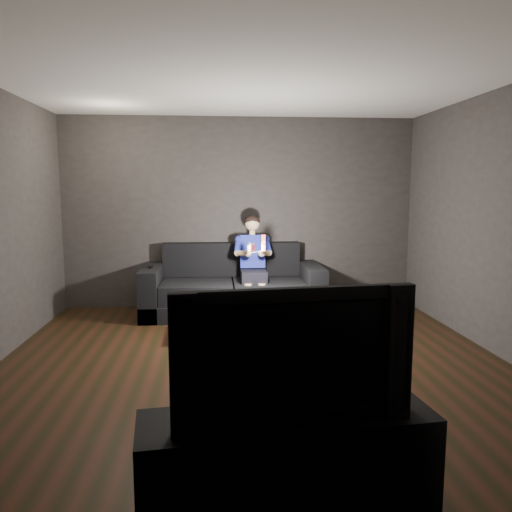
{
  "coord_description": "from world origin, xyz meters",
  "views": [
    {
      "loc": [
        -0.36,
        -4.67,
        1.7
      ],
      "look_at": [
        0.15,
        1.55,
        0.85
      ],
      "focal_mm": 35.0,
      "sensor_mm": 36.0,
      "label": 1
    }
  ],
  "objects": [
    {
      "name": "wii_remote_black",
      "position": [
        -1.22,
        1.93,
        0.67
      ],
      "size": [
        0.04,
        0.15,
        0.03
      ],
      "color": "black",
      "rests_on": "sofa"
    },
    {
      "name": "tv",
      "position": [
        0.0,
        -2.27,
        0.89
      ],
      "size": [
        1.2,
        0.29,
        0.69
      ],
      "primitive_type": "imported",
      "rotation": [
        0.0,
        0.0,
        0.11
      ],
      "color": "black",
      "rests_on": "media_console"
    },
    {
      "name": "wii_remote_red",
      "position": [
        0.24,
        1.48,
        1.02
      ],
      "size": [
        0.05,
        0.08,
        0.21
      ],
      "color": "red",
      "rests_on": "child"
    },
    {
      "name": "ceiling",
      "position": [
        0.0,
        0.0,
        2.7
      ],
      "size": [
        5.0,
        5.0,
        0.02
      ],
      "primitive_type": "cube",
      "color": "white",
      "rests_on": "back_wall"
    },
    {
      "name": "back_wall",
      "position": [
        0.0,
        2.5,
        1.35
      ],
      "size": [
        5.0,
        0.04,
        2.7
      ],
      "primitive_type": "cube",
      "color": "#342E2D",
      "rests_on": "ground"
    },
    {
      "name": "nunchuk_white",
      "position": [
        0.06,
        1.48,
        0.97
      ],
      "size": [
        0.07,
        0.09,
        0.14
      ],
      "color": "white",
      "rests_on": "child"
    },
    {
      "name": "wii_console",
      "position": [
        0.6,
        -2.27,
        0.66
      ],
      "size": [
        0.09,
        0.17,
        0.22
      ],
      "primitive_type": "cube",
      "rotation": [
        0.0,
        0.0,
        -0.22
      ],
      "color": "white",
      "rests_on": "media_console"
    },
    {
      "name": "sofa",
      "position": [
        -0.13,
        2.02,
        0.3
      ],
      "size": [
        2.41,
        1.04,
        0.93
      ],
      "color": "black",
      "rests_on": "floor"
    },
    {
      "name": "media_console",
      "position": [
        0.0,
        -2.27,
        0.27
      ],
      "size": [
        1.57,
        0.61,
        0.55
      ],
      "primitive_type": "cube",
      "rotation": [
        0.0,
        0.0,
        0.11
      ],
      "color": "black",
      "rests_on": "floor"
    },
    {
      "name": "right_wall",
      "position": [
        2.5,
        0.0,
        1.35
      ],
      "size": [
        0.04,
        5.0,
        2.7
      ],
      "primitive_type": "cube",
      "color": "#342E2D",
      "rests_on": "ground"
    },
    {
      "name": "floor",
      "position": [
        0.0,
        0.0,
        0.0
      ],
      "size": [
        5.0,
        5.0,
        0.0
      ],
      "primitive_type": "plane",
      "color": "black",
      "rests_on": "ground"
    },
    {
      "name": "child",
      "position": [
        0.14,
        1.95,
        0.79
      ],
      "size": [
        0.5,
        0.62,
        1.24
      ],
      "color": "black",
      "rests_on": "sofa"
    },
    {
      "name": "coffee_table",
      "position": [
        -0.07,
        0.96,
        0.33
      ],
      "size": [
        1.05,
        0.54,
        0.38
      ],
      "color": "black",
      "rests_on": "floor"
    },
    {
      "name": "front_wall",
      "position": [
        0.0,
        -2.5,
        1.35
      ],
      "size": [
        5.0,
        0.04,
        2.7
      ],
      "primitive_type": "cube",
      "color": "#342E2D",
      "rests_on": "ground"
    }
  ]
}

